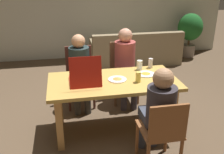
% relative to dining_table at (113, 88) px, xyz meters
% --- Properties ---
extents(ground_plane, '(20.00, 20.00, 0.00)m').
position_rel_dining_table_xyz_m(ground_plane, '(0.00, 0.00, -0.64)').
color(ground_plane, brown).
extents(dining_table, '(1.67, 0.85, 0.74)m').
position_rel_dining_table_xyz_m(dining_table, '(0.00, 0.00, 0.00)').
color(dining_table, gold).
rests_on(dining_table, ground).
extents(chair_0, '(0.42, 0.45, 0.88)m').
position_rel_dining_table_xyz_m(chair_0, '(0.35, -0.88, -0.14)').
color(chair_0, brown).
rests_on(chair_0, ground).
extents(person_0, '(0.31, 0.54, 1.17)m').
position_rel_dining_table_xyz_m(person_0, '(0.35, -0.72, 0.05)').
color(person_0, '#3C404E').
rests_on(person_0, ground).
extents(chair_1, '(0.44, 0.41, 0.95)m').
position_rel_dining_table_xyz_m(chair_1, '(-0.38, 0.89, -0.11)').
color(chair_1, '#582E26').
rests_on(chair_1, ground).
extents(person_1, '(0.31, 0.51, 1.18)m').
position_rel_dining_table_xyz_m(person_1, '(-0.38, 0.74, 0.06)').
color(person_1, '#3E3C38').
rests_on(person_1, ground).
extents(chair_2, '(0.44, 0.42, 0.97)m').
position_rel_dining_table_xyz_m(chair_2, '(0.35, 0.91, -0.13)').
color(chair_2, brown).
rests_on(chair_2, ground).
extents(person_2, '(0.33, 0.54, 1.23)m').
position_rel_dining_table_xyz_m(person_2, '(0.35, 0.76, 0.09)').
color(person_2, '#3C3947').
rests_on(person_2, ground).
extents(pizza_box_0, '(0.38, 0.45, 0.40)m').
position_rel_dining_table_xyz_m(pizza_box_0, '(-0.37, -0.03, 0.16)').
color(pizza_box_0, red).
rests_on(pizza_box_0, dining_table).
extents(plate_0, '(0.25, 0.25, 0.03)m').
position_rel_dining_table_xyz_m(plate_0, '(0.47, 0.11, 0.12)').
color(plate_0, white).
rests_on(plate_0, dining_table).
extents(plate_1, '(0.24, 0.24, 0.03)m').
position_rel_dining_table_xyz_m(plate_1, '(0.05, -0.00, 0.12)').
color(plate_1, white).
rests_on(plate_1, dining_table).
extents(plate_2, '(0.23, 0.23, 0.03)m').
position_rel_dining_table_xyz_m(plate_2, '(0.63, -0.14, 0.12)').
color(plate_2, white).
rests_on(plate_2, dining_table).
extents(drinking_glass_0, '(0.06, 0.06, 0.14)m').
position_rel_dining_table_xyz_m(drinking_glass_0, '(0.61, 0.35, 0.18)').
color(drinking_glass_0, silver).
rests_on(drinking_glass_0, dining_table).
extents(drinking_glass_1, '(0.07, 0.07, 0.14)m').
position_rel_dining_table_xyz_m(drinking_glass_1, '(0.30, -0.12, 0.17)').
color(drinking_glass_1, '#DDC75A').
rests_on(drinking_glass_1, dining_table).
extents(drinking_glass_2, '(0.08, 0.08, 0.14)m').
position_rel_dining_table_xyz_m(drinking_glass_2, '(0.44, 0.30, 0.17)').
color(drinking_glass_2, silver).
rests_on(drinking_glass_2, dining_table).
extents(couch, '(2.06, 0.77, 0.78)m').
position_rel_dining_table_xyz_m(couch, '(1.03, 2.58, -0.36)').
color(couch, '#8E7C5A').
rests_on(couch, ground).
extents(potted_plant, '(0.60, 0.60, 1.08)m').
position_rel_dining_table_xyz_m(potted_plant, '(2.50, 2.87, 0.03)').
color(potted_plant, gray).
rests_on(potted_plant, ground).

